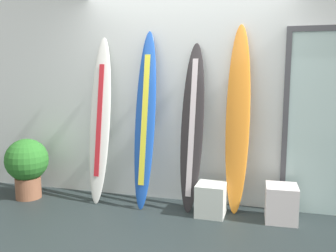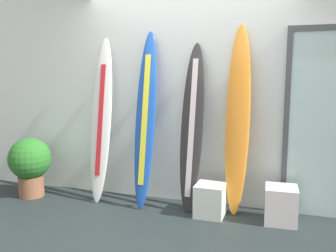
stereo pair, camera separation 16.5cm
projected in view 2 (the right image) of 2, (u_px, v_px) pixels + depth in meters
The scene contains 9 objects.
ground at pixel (152, 244), 3.48m from camera, with size 8.00×8.00×0.04m, color #222B2B.
wall_back at pixel (188, 89), 4.50m from camera, with size 7.20×0.20×2.80m, color silver.
surfboard_ivory at pixel (101, 121), 4.54m from camera, with size 0.27×0.43×2.03m.
surfboard_cobalt at pixel (145, 121), 4.33m from camera, with size 0.25×0.48×2.09m.
surfboard_charcoal at pixel (192, 129), 4.21m from camera, with size 0.28×0.42×1.94m.
surfboard_sunset at pixel (238, 121), 4.09m from camera, with size 0.27×0.31×2.14m.
display_block_left at pixel (281, 205), 3.90m from camera, with size 0.35×0.35×0.40m.
display_block_center at pixel (210, 200), 4.10m from camera, with size 0.32×0.32×0.36m.
potted_plant at pixel (30, 163), 4.71m from camera, with size 0.54×0.54×0.77m.
Camera 2 is at (1.15, -3.07, 1.61)m, focal length 39.14 mm.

